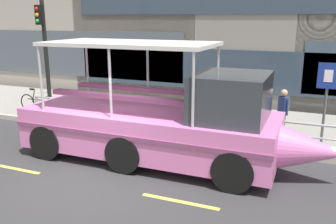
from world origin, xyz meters
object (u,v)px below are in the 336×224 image
traffic_light_pole (44,47)px  duck_tour_boat (166,124)px  leaned_bicycle (37,103)px  pedestrian_near_bow (283,109)px  parking_sign (327,90)px  pedestrian_mid_left (218,100)px

traffic_light_pole → duck_tour_boat: bearing=-21.9°
traffic_light_pole → leaned_bicycle: 2.35m
leaned_bicycle → pedestrian_near_bow: bearing=2.3°
parking_sign → leaned_bicycle: (-10.75, -0.26, -1.31)m
leaned_bicycle → pedestrian_near_bow: (9.54, 0.39, 0.57)m
traffic_light_pole → duck_tour_boat: size_ratio=0.49×
parking_sign → leaned_bicycle: size_ratio=1.42×
pedestrian_mid_left → pedestrian_near_bow: bearing=-6.1°
pedestrian_near_bow → parking_sign: bearing=-6.2°
traffic_light_pole → pedestrian_mid_left: bearing=5.1°
duck_tour_boat → pedestrian_mid_left: bearing=77.9°
leaned_bicycle → duck_tour_boat: duck_tour_boat is taller
duck_tour_boat → pedestrian_near_bow: 4.01m
parking_sign → duck_tour_boat: duck_tour_boat is taller
traffic_light_pole → duck_tour_boat: (6.12, -2.46, -1.74)m
traffic_light_pole → pedestrian_near_bow: bearing=2.4°
leaned_bicycle → pedestrian_mid_left: pedestrian_mid_left is taller
leaned_bicycle → pedestrian_mid_left: size_ratio=1.06×
pedestrian_near_bow → pedestrian_mid_left: bearing=173.9°
traffic_light_pole → leaned_bicycle: size_ratio=2.52×
traffic_light_pole → parking_sign: (10.16, 0.24, -0.97)m
leaned_bicycle → duck_tour_boat: 7.16m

